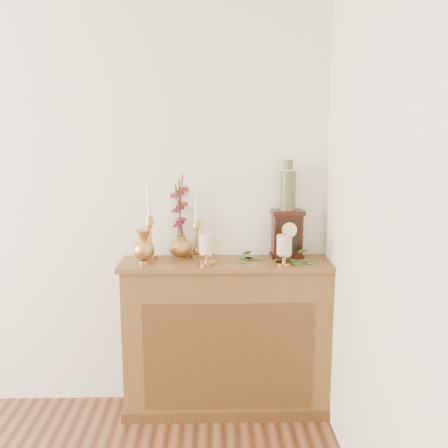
{
  "coord_description": "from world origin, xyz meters",
  "views": [
    {
      "loc": [
        1.32,
        -0.85,
        1.69
      ],
      "look_at": [
        1.38,
        2.05,
        1.16
      ],
      "focal_mm": 42.0,
      "sensor_mm": 36.0,
      "label": 1
    }
  ],
  "objects_px": {
    "candlestick_left": "(149,230)",
    "ceramic_vase": "(288,188)",
    "mantel_clock": "(287,234)",
    "bud_vase": "(144,247)",
    "ginger_jar": "(180,220)",
    "candlestick_center": "(197,232)"
  },
  "relations": [
    {
      "from": "candlestick_left",
      "to": "ceramic_vase",
      "type": "height_order",
      "value": "ceramic_vase"
    },
    {
      "from": "candlestick_left",
      "to": "mantel_clock",
      "type": "distance_m",
      "value": 0.81
    },
    {
      "from": "mantel_clock",
      "to": "candlestick_center",
      "type": "bearing_deg",
      "value": 175.97
    },
    {
      "from": "ceramic_vase",
      "to": "bud_vase",
      "type": "bearing_deg",
      "value": -169.48
    },
    {
      "from": "mantel_clock",
      "to": "ceramic_vase",
      "type": "distance_m",
      "value": 0.28
    },
    {
      "from": "bud_vase",
      "to": "ginger_jar",
      "type": "xyz_separation_m",
      "value": [
        0.2,
        0.17,
        0.13
      ]
    },
    {
      "from": "mantel_clock",
      "to": "ceramic_vase",
      "type": "height_order",
      "value": "ceramic_vase"
    },
    {
      "from": "candlestick_center",
      "to": "ginger_jar",
      "type": "bearing_deg",
      "value": 174.22
    },
    {
      "from": "candlestick_left",
      "to": "mantel_clock",
      "type": "height_order",
      "value": "candlestick_left"
    },
    {
      "from": "ginger_jar",
      "to": "ceramic_vase",
      "type": "bearing_deg",
      "value": -1.6
    },
    {
      "from": "candlestick_left",
      "to": "bud_vase",
      "type": "distance_m",
      "value": 0.14
    },
    {
      "from": "bud_vase",
      "to": "mantel_clock",
      "type": "bearing_deg",
      "value": 10.34
    },
    {
      "from": "candlestick_left",
      "to": "bud_vase",
      "type": "xyz_separation_m",
      "value": [
        -0.02,
        -0.12,
        -0.07
      ]
    },
    {
      "from": "candlestick_left",
      "to": "ceramic_vase",
      "type": "relative_size",
      "value": 1.78
    },
    {
      "from": "candlestick_center",
      "to": "ceramic_vase",
      "type": "relative_size",
      "value": 1.57
    },
    {
      "from": "candlestick_center",
      "to": "bud_vase",
      "type": "distance_m",
      "value": 0.34
    },
    {
      "from": "candlestick_center",
      "to": "ceramic_vase",
      "type": "height_order",
      "value": "ceramic_vase"
    },
    {
      "from": "candlestick_left",
      "to": "mantel_clock",
      "type": "xyz_separation_m",
      "value": [
        0.81,
        0.03,
        -0.03
      ]
    },
    {
      "from": "candlestick_left",
      "to": "candlestick_center",
      "type": "relative_size",
      "value": 1.14
    },
    {
      "from": "candlestick_center",
      "to": "mantel_clock",
      "type": "distance_m",
      "value": 0.54
    },
    {
      "from": "bud_vase",
      "to": "ginger_jar",
      "type": "relative_size",
      "value": 0.4
    },
    {
      "from": "candlestick_left",
      "to": "ceramic_vase",
      "type": "xyz_separation_m",
      "value": [
        0.81,
        0.03,
        0.24
      ]
    }
  ]
}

